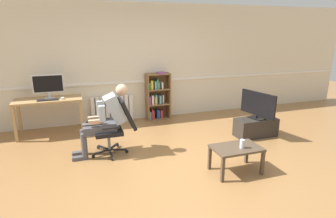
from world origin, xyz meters
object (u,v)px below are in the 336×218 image
object	(u,v)px
imac_monitor	(48,85)
computer_mouse	(62,98)
tv_screen	(258,105)
bookshelf	(157,97)
office_chair	(117,124)
coffee_table	(236,151)
tv_stand	(256,127)
computer_desk	(49,104)
radiator	(112,109)
person_seated	(106,118)
keyboard	(48,100)
drinking_glass	(242,144)

from	to	relation	value
imac_monitor	computer_mouse	world-z (taller)	imac_monitor
tv_screen	computer_mouse	bearing A→B (deg)	57.00
imac_monitor	bookshelf	bearing A→B (deg)	5.11
office_chair	coffee_table	xyz separation A→B (m)	(1.59, -1.28, -0.18)
bookshelf	tv_stand	bearing A→B (deg)	-47.64
tv_stand	tv_screen	bearing A→B (deg)	13.11
computer_desk	radiator	size ratio (longest dim) A/B	1.35
computer_desk	imac_monitor	world-z (taller)	imac_monitor
bookshelf	imac_monitor	bearing A→B (deg)	-174.89
computer_mouse	radiator	distance (m)	1.25
computer_mouse	bookshelf	xyz separation A→B (m)	(2.09, 0.41, -0.23)
bookshelf	tv_stand	xyz separation A→B (m)	(1.59, -1.74, -0.36)
radiator	person_seated	distance (m)	1.79
radiator	office_chair	xyz separation A→B (m)	(-0.14, -1.73, 0.22)
radiator	coffee_table	bearing A→B (deg)	-64.30
imac_monitor	computer_mouse	bearing A→B (deg)	-38.13
bookshelf	office_chair	world-z (taller)	bookshelf
keyboard	computer_desk	bearing A→B (deg)	93.40
computer_mouse	person_seated	size ratio (longest dim) A/B	0.08
computer_desk	keyboard	size ratio (longest dim) A/B	3.35
keyboard	tv_stand	size ratio (longest dim) A/B	0.46
coffee_table	tv_stand	bearing A→B (deg)	44.18
tv_screen	drinking_glass	size ratio (longest dim) A/B	6.20
imac_monitor	coffee_table	bearing A→B (deg)	-44.56
bookshelf	radiator	bearing A→B (deg)	174.45
keyboard	drinking_glass	size ratio (longest dim) A/B	2.95
keyboard	tv_screen	bearing A→B (deg)	-18.37
computer_mouse	radiator	size ratio (longest dim) A/B	0.10
radiator	office_chair	bearing A→B (deg)	-94.67
keyboard	coffee_table	bearing A→B (deg)	-41.94
computer_desk	bookshelf	size ratio (longest dim) A/B	1.14
person_seated	computer_mouse	bearing A→B (deg)	-149.63
imac_monitor	office_chair	size ratio (longest dim) A/B	0.61
tv_screen	drinking_glass	world-z (taller)	tv_screen
computer_mouse	person_seated	bearing A→B (deg)	-59.58
computer_mouse	radiator	xyz separation A→B (m)	(1.04, 0.51, -0.46)
computer_desk	radiator	distance (m)	1.41
imac_monitor	computer_mouse	size ratio (longest dim) A/B	5.99
bookshelf	office_chair	distance (m)	2.02
computer_mouse	tv_screen	distance (m)	3.92
computer_desk	tv_stand	world-z (taller)	computer_desk
bookshelf	office_chair	size ratio (longest dim) A/B	1.17
tv_stand	coffee_table	size ratio (longest dim) A/B	1.16
keyboard	computer_mouse	size ratio (longest dim) A/B	3.90
keyboard	office_chair	distance (m)	1.69
keyboard	person_seated	size ratio (longest dim) A/B	0.32
person_seated	drinking_glass	xyz separation A→B (m)	(1.83, -1.33, -0.18)
computer_desk	radiator	bearing A→B (deg)	16.49
computer_mouse	keyboard	bearing A→B (deg)	-175.80
imac_monitor	person_seated	world-z (taller)	imac_monitor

